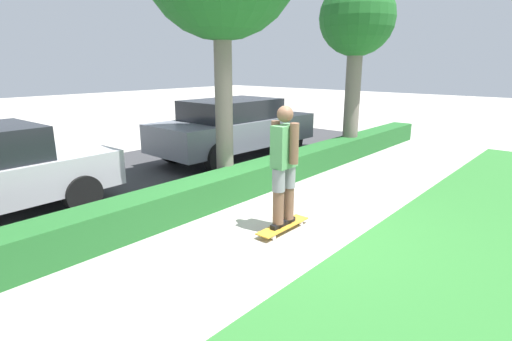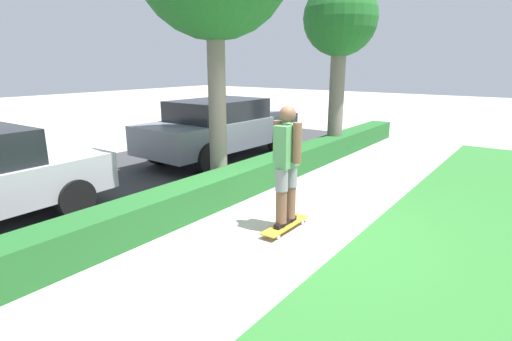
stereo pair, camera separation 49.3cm
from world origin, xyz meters
The scene contains 7 objects.
ground_plane centered at (0.00, 0.00, 0.00)m, with size 60.00×60.00×0.00m, color #ADA89E.
street_asphalt centered at (0.00, 4.20, 0.00)m, with size 17.14×5.00×0.01m.
hedge_row centered at (0.00, 1.60, 0.27)m, with size 17.14×0.60×0.54m.
skateboard centered at (-0.17, -0.03, 0.08)m, with size 1.01×0.24×0.09m.
skater_person centered at (-0.17, -0.03, 1.05)m, with size 0.51×0.46×1.78m.
tree_far centered at (5.07, 1.69, 3.43)m, with size 1.90×1.90×4.51m.
parked_car_middle centered at (2.85, 3.87, 0.83)m, with size 4.62×1.93×1.55m.
Camera 1 is at (-4.65, -3.37, 2.44)m, focal length 28.00 mm.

